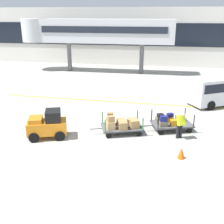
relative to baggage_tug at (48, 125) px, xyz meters
The scene contains 10 objects.
ground_plane 3.33m from the baggage_tug, 31.02° to the right, with size 120.00×120.00×0.00m, color #9E9B91.
apron_lead_line 7.44m from the baggage_tug, 74.79° to the left, with size 17.21×0.20×0.01m, color yellow.
terminal_building 24.64m from the baggage_tug, 83.47° to the left, with size 62.41×2.51×7.29m.
jet_bridge 18.87m from the baggage_tug, 97.40° to the left, with size 17.67×3.00×5.95m.
baggage_tug is the anchor object (origin of this frame).
baggage_cart_lead 4.11m from the baggage_tug, 19.03° to the left, with size 3.07×2.08×1.18m.
baggage_cart_middle 7.05m from the baggage_tug, 19.35° to the left, with size 3.07×2.08×1.10m.
baggage_handler 7.28m from the baggage_tug, ahead, with size 0.56×0.56×1.56m.
shuttle_van 13.13m from the baggage_tug, 37.60° to the left, with size 5.10×4.08×2.10m.
safety_cone_near 7.24m from the baggage_tug, ahead, with size 0.36×0.36×0.55m, color #EA590F.
Camera 1 is at (3.24, -11.35, 6.52)m, focal length 43.91 mm.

